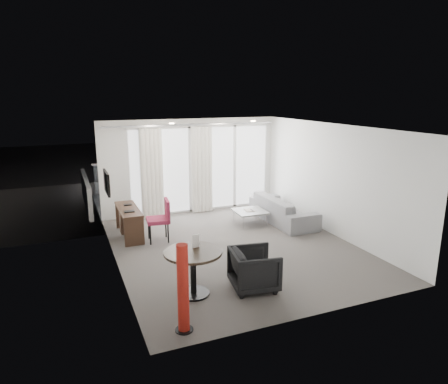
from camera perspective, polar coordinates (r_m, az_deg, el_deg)
name	(u,v)px	position (r m, az deg, el deg)	size (l,w,h in m)	color
floor	(234,247)	(8.81, 1.49, -7.83)	(5.00, 6.00, 0.00)	#4F4A45
ceiling	(235,127)	(8.21, 1.61, 9.27)	(5.00, 6.00, 0.00)	white
wall_left	(113,201)	(7.78, -15.55, -1.23)	(0.00, 6.00, 2.60)	silver
wall_right	(332,180)	(9.68, 15.23, 1.71)	(0.00, 6.00, 2.60)	silver
wall_front	(319,234)	(5.91, 13.43, -5.89)	(5.00, 0.00, 2.60)	silver
window_panel	(202,169)	(11.27, -3.20, 3.33)	(4.00, 0.02, 2.38)	white
window_frame	(202,169)	(11.25, -3.17, 3.32)	(4.10, 0.06, 2.44)	white
curtain_left	(152,174)	(10.73, -10.25, 2.60)	(0.60, 0.20, 2.38)	white
curtain_right	(202,170)	(11.10, -3.16, 3.17)	(0.60, 0.20, 2.38)	white
curtain_track	(193,125)	(10.85, -4.51, 9.57)	(4.80, 0.04, 0.04)	#B2B2B7
downlight_a	(172,123)	(9.42, -7.50, 9.69)	(0.12, 0.12, 0.02)	#FFE0B2
downlight_b	(253,121)	(10.17, 4.19, 10.07)	(0.12, 0.12, 0.02)	#FFE0B2
desk	(129,222)	(9.60, -13.40, -4.22)	(0.45, 1.44, 0.67)	#342116
tv	(107,183)	(9.18, -16.42, 1.30)	(0.05, 0.80, 0.50)	black
desk_chair	(158,221)	(9.12, -9.43, -4.05)	(0.53, 0.49, 0.96)	maroon
round_table	(193,273)	(6.74, -4.41, -11.44)	(0.96, 0.96, 0.77)	black
menu_card	(196,250)	(6.75, -4.02, -8.26)	(0.12, 0.02, 0.22)	white
red_lamp	(183,289)	(5.68, -5.87, -13.57)	(0.26, 0.26, 1.30)	maroon
tub_armchair	(254,269)	(6.94, 4.34, -10.95)	(0.75, 0.77, 0.70)	black
coffee_table	(250,217)	(10.29, 3.71, -3.60)	(0.78, 0.78, 0.35)	gray
remote	(252,210)	(10.25, 3.98, -2.59)	(0.05, 0.16, 0.02)	black
magazine	(249,210)	(10.25, 3.63, -2.58)	(0.20, 0.25, 0.01)	gray
sofa	(283,209)	(10.53, 8.39, -2.43)	(2.24, 0.88, 0.65)	slate
terrace_slab	(187,199)	(12.95, -5.33, -1.02)	(5.60, 3.00, 0.12)	#4D4D50
rattan_chair_a	(218,184)	(12.98, -0.92, 1.13)	(0.54, 0.54, 0.79)	brown
rattan_chair_b	(235,178)	(14.14, 1.61, 2.07)	(0.50, 0.50, 0.73)	brown
rattan_table	(214,194)	(12.28, -1.51, -0.35)	(0.48, 0.48, 0.48)	brown
balustrade	(174,174)	(14.18, -7.10, 2.56)	(5.50, 0.06, 1.05)	#B2B2B7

